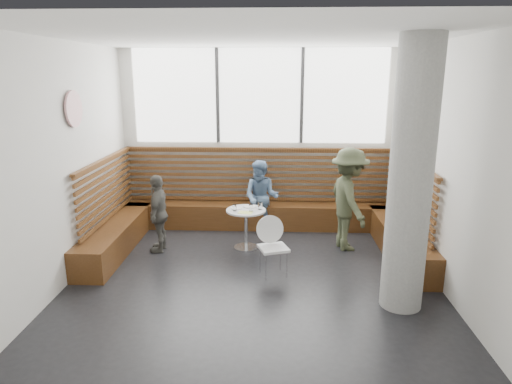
{
  "coord_description": "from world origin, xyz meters",
  "views": [
    {
      "loc": [
        0.29,
        -5.77,
        2.78
      ],
      "look_at": [
        0.0,
        1.0,
        1.0
      ],
      "focal_mm": 32.0,
      "sensor_mm": 36.0,
      "label": 1
    }
  ],
  "objects_px": {
    "cafe_chair": "(274,241)",
    "child_back": "(261,197)",
    "adult_man": "(349,199)",
    "concrete_column": "(411,179)",
    "cafe_table": "(246,221)",
    "child_left": "(159,213)"
  },
  "relations": [
    {
      "from": "concrete_column",
      "to": "cafe_chair",
      "type": "xyz_separation_m",
      "value": [
        -1.57,
        0.85,
        -1.12
      ]
    },
    {
      "from": "concrete_column",
      "to": "child_left",
      "type": "relative_size",
      "value": 2.57
    },
    {
      "from": "child_left",
      "to": "concrete_column",
      "type": "bearing_deg",
      "value": 64.3
    },
    {
      "from": "cafe_table",
      "to": "child_back",
      "type": "distance_m",
      "value": 0.82
    },
    {
      "from": "cafe_chair",
      "to": "adult_man",
      "type": "xyz_separation_m",
      "value": [
        1.19,
        1.02,
        0.34
      ]
    },
    {
      "from": "concrete_column",
      "to": "cafe_table",
      "type": "distance_m",
      "value": 2.93
    },
    {
      "from": "concrete_column",
      "to": "child_back",
      "type": "bearing_deg",
      "value": 125.05
    },
    {
      "from": "cafe_chair",
      "to": "adult_man",
      "type": "distance_m",
      "value": 1.6
    },
    {
      "from": "concrete_column",
      "to": "child_left",
      "type": "distance_m",
      "value": 3.9
    },
    {
      "from": "cafe_chair",
      "to": "child_back",
      "type": "bearing_deg",
      "value": 78.54
    },
    {
      "from": "concrete_column",
      "to": "child_left",
      "type": "xyz_separation_m",
      "value": [
        -3.4,
        1.65,
        -0.98
      ]
    },
    {
      "from": "concrete_column",
      "to": "cafe_table",
      "type": "relative_size",
      "value": 4.89
    },
    {
      "from": "concrete_column",
      "to": "adult_man",
      "type": "relative_size",
      "value": 1.94
    },
    {
      "from": "cafe_chair",
      "to": "adult_man",
      "type": "height_order",
      "value": "adult_man"
    },
    {
      "from": "adult_man",
      "to": "cafe_table",
      "type": "bearing_deg",
      "value": 79.92
    },
    {
      "from": "child_back",
      "to": "child_left",
      "type": "relative_size",
      "value": 1.05
    },
    {
      "from": "concrete_column",
      "to": "child_back",
      "type": "relative_size",
      "value": 2.45
    },
    {
      "from": "cafe_table",
      "to": "child_back",
      "type": "bearing_deg",
      "value": 73.79
    },
    {
      "from": "child_back",
      "to": "cafe_table",
      "type": "bearing_deg",
      "value": -93.97
    },
    {
      "from": "concrete_column",
      "to": "child_left",
      "type": "bearing_deg",
      "value": 154.12
    },
    {
      "from": "child_back",
      "to": "cafe_chair",
      "type": "bearing_deg",
      "value": -70.24
    },
    {
      "from": "adult_man",
      "to": "cafe_chair",
      "type": "bearing_deg",
      "value": 118.1
    }
  ]
}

